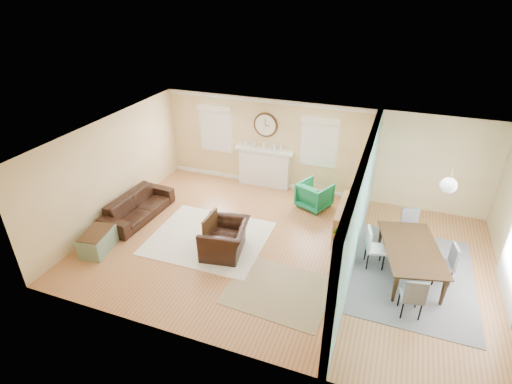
{
  "coord_description": "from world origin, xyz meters",
  "views": [
    {
      "loc": [
        1.96,
        -7.15,
        5.51
      ],
      "look_at": [
        -0.8,
        0.3,
        1.2
      ],
      "focal_mm": 28.0,
      "sensor_mm": 36.0,
      "label": 1
    }
  ],
  "objects_px": {
    "eames_chair": "(225,239)",
    "dining_table": "(411,261)",
    "credenza": "(348,220)",
    "sofa": "(138,207)",
    "green_chair": "(315,195)"
  },
  "relations": [
    {
      "from": "credenza",
      "to": "dining_table",
      "type": "relative_size",
      "value": 0.78
    },
    {
      "from": "sofa",
      "to": "eames_chair",
      "type": "distance_m",
      "value": 2.77
    },
    {
      "from": "dining_table",
      "to": "sofa",
      "type": "bearing_deg",
      "value": 76.68
    },
    {
      "from": "sofa",
      "to": "dining_table",
      "type": "distance_m",
      "value": 6.62
    },
    {
      "from": "eames_chair",
      "to": "sofa",
      "type": "bearing_deg",
      "value": -111.98
    },
    {
      "from": "sofa",
      "to": "credenza",
      "type": "xyz_separation_m",
      "value": [
        5.17,
        1.07,
        0.09
      ]
    },
    {
      "from": "sofa",
      "to": "dining_table",
      "type": "relative_size",
      "value": 1.1
    },
    {
      "from": "eames_chair",
      "to": "dining_table",
      "type": "bearing_deg",
      "value": 89.5
    },
    {
      "from": "dining_table",
      "to": "eames_chair",
      "type": "bearing_deg",
      "value": 85.5
    },
    {
      "from": "eames_chair",
      "to": "green_chair",
      "type": "xyz_separation_m",
      "value": [
        1.42,
        2.68,
        -0.0
      ]
    },
    {
      "from": "credenza",
      "to": "dining_table",
      "type": "xyz_separation_m",
      "value": [
        1.45,
        -1.03,
        -0.06
      ]
    },
    {
      "from": "sofa",
      "to": "eames_chair",
      "type": "height_order",
      "value": "eames_chair"
    },
    {
      "from": "sofa",
      "to": "green_chair",
      "type": "bearing_deg",
      "value": -60.37
    },
    {
      "from": "eames_chair",
      "to": "dining_table",
      "type": "height_order",
      "value": "eames_chair"
    },
    {
      "from": "eames_chair",
      "to": "green_chair",
      "type": "bearing_deg",
      "value": 142.39
    }
  ]
}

